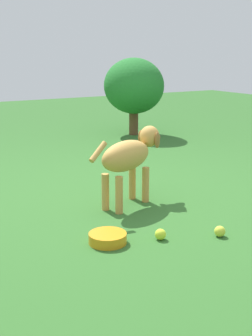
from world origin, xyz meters
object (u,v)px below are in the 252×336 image
water_bowl (108,238)px  tennis_ball_0 (160,234)px  tennis_ball_1 (220,231)px  dog (130,156)px

water_bowl → tennis_ball_0: bearing=68.7°
tennis_ball_1 → water_bowl: 0.67m
tennis_ball_0 → dog: bearing=164.7°
dog → tennis_ball_1: bearing=-101.4°
tennis_ball_1 → water_bowl: (-0.25, -0.62, -0.00)m
tennis_ball_0 → tennis_ball_1: same height
tennis_ball_0 → tennis_ball_1: (0.14, 0.33, 0.00)m
tennis_ball_1 → water_bowl: bearing=-112.2°
dog → tennis_ball_1: dog is taller
tennis_ball_0 → tennis_ball_1: bearing=67.1°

